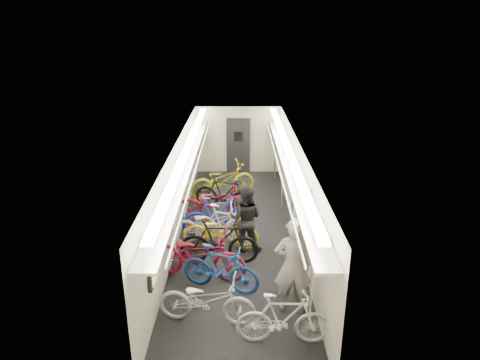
{
  "coord_description": "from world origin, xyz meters",
  "views": [
    {
      "loc": [
        0.06,
        -9.87,
        5.16
      ],
      "look_at": [
        0.06,
        0.97,
        1.15
      ],
      "focal_mm": 32.0,
      "sensor_mm": 36.0,
      "label": 1
    }
  ],
  "objects_px": {
    "backpack": "(304,243)",
    "passenger_mid": "(246,219)",
    "passenger_near": "(293,266)",
    "bicycle_1": "(220,268)",
    "bicycle_0": "(207,300)"
  },
  "relations": [
    {
      "from": "backpack",
      "to": "passenger_mid",
      "type": "bearing_deg",
      "value": 134.84
    },
    {
      "from": "passenger_near",
      "to": "backpack",
      "type": "bearing_deg",
      "value": -125.33
    },
    {
      "from": "bicycle_1",
      "to": "backpack",
      "type": "xyz_separation_m",
      "value": [
        1.6,
        -0.36,
        0.78
      ]
    },
    {
      "from": "bicycle_0",
      "to": "backpack",
      "type": "xyz_separation_m",
      "value": [
        1.8,
        0.64,
        0.81
      ]
    },
    {
      "from": "bicycle_0",
      "to": "bicycle_1",
      "type": "xyz_separation_m",
      "value": [
        0.2,
        1.0,
        0.03
      ]
    },
    {
      "from": "bicycle_0",
      "to": "backpack",
      "type": "bearing_deg",
      "value": -61.89
    },
    {
      "from": "backpack",
      "to": "bicycle_0",
      "type": "bearing_deg",
      "value": -143.46
    },
    {
      "from": "bicycle_0",
      "to": "passenger_mid",
      "type": "relative_size",
      "value": 1.09
    },
    {
      "from": "passenger_near",
      "to": "backpack",
      "type": "height_order",
      "value": "passenger_near"
    },
    {
      "from": "bicycle_1",
      "to": "passenger_mid",
      "type": "height_order",
      "value": "passenger_mid"
    },
    {
      "from": "passenger_near",
      "to": "passenger_mid",
      "type": "xyz_separation_m",
      "value": [
        -0.84,
        2.3,
        -0.14
      ]
    },
    {
      "from": "bicycle_1",
      "to": "passenger_mid",
      "type": "distance_m",
      "value": 1.77
    },
    {
      "from": "bicycle_1",
      "to": "backpack",
      "type": "relative_size",
      "value": 4.35
    },
    {
      "from": "bicycle_0",
      "to": "passenger_mid",
      "type": "distance_m",
      "value": 2.78
    },
    {
      "from": "bicycle_0",
      "to": "bicycle_1",
      "type": "height_order",
      "value": "bicycle_1"
    }
  ]
}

